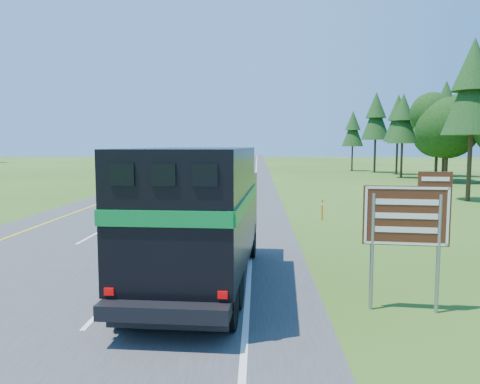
{
  "coord_description": "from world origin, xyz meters",
  "views": [
    {
      "loc": [
        5.76,
        -9.48,
        4.21
      ],
      "look_at": [
        4.76,
        16.95,
        1.52
      ],
      "focal_mm": 35.0,
      "sensor_mm": 36.0,
      "label": 1
    }
  ],
  "objects": [
    {
      "name": "white_suv",
      "position": [
        -3.97,
        54.23,
        0.96
      ],
      "size": [
        3.46,
        6.78,
        1.83
      ],
      "primitive_type": "imported",
      "rotation": [
        0.0,
        0.0,
        0.07
      ],
      "color": "white",
      "rests_on": "road"
    },
    {
      "name": "horse_truck",
      "position": [
        4.08,
        3.94,
        2.22
      ],
      "size": [
        3.35,
        9.33,
        4.07
      ],
      "rotation": [
        0.0,
        0.0,
        -0.05
      ],
      "color": "black",
      "rests_on": "road"
    },
    {
      "name": "delineator",
      "position": [
        9.36,
        16.41,
        0.63
      ],
      "size": [
        0.1,
        0.05,
        1.17
      ],
      "color": "#FF5E0D",
      "rests_on": "ground"
    },
    {
      "name": "far_car",
      "position": [
        -3.98,
        102.09,
        0.81
      ],
      "size": [
        1.98,
        4.59,
        1.54
      ],
      "primitive_type": "imported",
      "rotation": [
        0.0,
        0.0,
        -0.03
      ],
      "color": "#B2B2B9",
      "rests_on": "road"
    },
    {
      "name": "lane_markings",
      "position": [
        0.0,
        50.0,
        0.04
      ],
      "size": [
        11.15,
        260.0,
        0.01
      ],
      "color": "yellow",
      "rests_on": "road"
    },
    {
      "name": "exit_sign",
      "position": [
        9.5,
        2.15,
        2.31
      ],
      "size": [
        2.09,
        0.32,
        3.55
      ],
      "rotation": [
        0.0,
        0.0,
        -0.12
      ],
      "color": "gray",
      "rests_on": "ground"
    },
    {
      "name": "road",
      "position": [
        0.0,
        50.0,
        0.02
      ],
      "size": [
        15.0,
        260.0,
        0.04
      ],
      "primitive_type": "cube",
      "color": "#38383A",
      "rests_on": "ground"
    }
  ]
}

